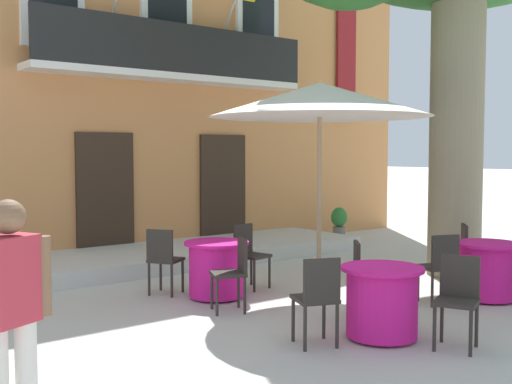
{
  "coord_description": "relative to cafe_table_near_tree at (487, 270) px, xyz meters",
  "views": [
    {
      "loc": [
        -5.66,
        -5.65,
        1.95
      ],
      "look_at": [
        0.6,
        2.35,
        1.3
      ],
      "focal_mm": 44.15,
      "sensor_mm": 36.0,
      "label": 1
    }
  ],
  "objects": [
    {
      "name": "building_facade",
      "position": [
        -1.3,
        8.06,
        3.36
      ],
      "size": [
        13.0,
        5.09,
        7.5
      ],
      "color": "#CC844C",
      "rests_on": "ground"
    },
    {
      "name": "cafe_table_middle",
      "position": [
        -2.75,
        2.28,
        0.0
      ],
      "size": [
        0.86,
        0.86,
        0.76
      ],
      "color": "#DB1984",
      "rests_on": "ground"
    },
    {
      "name": "ground_planter_right",
      "position": [
        2.27,
        4.94,
        0.03
      ],
      "size": [
        0.35,
        0.35,
        0.76
      ],
      "color": "slate",
      "rests_on": "ground"
    },
    {
      "name": "cafe_chair_middle_2",
      "position": [
        -2.99,
        1.56,
        0.14
      ],
      "size": [
        0.53,
        0.53,
        0.91
      ],
      "color": "#2D2823",
      "rests_on": "ground"
    },
    {
      "name": "entrance_step_platform",
      "position": [
        -1.31,
        5.04,
        -0.27
      ],
      "size": [
        6.46,
        2.08,
        0.25
      ],
      "primitive_type": "cube",
      "color": "silver",
      "rests_on": "ground"
    },
    {
      "name": "cafe_chair_middle_1",
      "position": [
        -3.23,
        2.87,
        0.14
      ],
      "size": [
        0.55,
        0.55,
        0.91
      ],
      "color": "#2D2823",
      "rests_on": "ground"
    },
    {
      "name": "cafe_chair_near_tree_1",
      "position": [
        0.5,
        0.56,
        0.14
      ],
      "size": [
        0.57,
        0.57,
        0.91
      ],
      "color": "#2D2823",
      "rests_on": "ground"
    },
    {
      "name": "cafe_table_near_tree",
      "position": [
        0.0,
        0.0,
        0.0
      ],
      "size": [
        0.86,
        0.86,
        0.76
      ],
      "color": "#DB1984",
      "rests_on": "ground"
    },
    {
      "name": "cafe_chair_front_1",
      "position": [
        -2.06,
        -0.95,
        0.14
      ],
      "size": [
        0.53,
        0.53,
        0.91
      ],
      "color": "#2D2823",
      "rests_on": "ground"
    },
    {
      "name": "cafe_chair_front_2",
      "position": [
        -2.0,
        0.32,
        0.14
      ],
      "size": [
        0.56,
        0.56,
        0.91
      ],
      "color": "#2D2823",
      "rests_on": "ground"
    },
    {
      "name": "cafe_chair_front_0",
      "position": [
        -3.16,
        -0.09,
        0.14
      ],
      "size": [
        0.52,
        0.52,
        0.91
      ],
      "color": "#2D2823",
      "rests_on": "ground"
    },
    {
      "name": "cafe_umbrella",
      "position": [
        -1.73,
        1.39,
        2.22
      ],
      "size": [
        2.9,
        2.9,
        2.85
      ],
      "color": "#997A56",
      "rests_on": "ground"
    },
    {
      "name": "cafe_table_front",
      "position": [
        -2.44,
        -0.3,
        0.0
      ],
      "size": [
        0.86,
        0.86,
        0.76
      ],
      "color": "#DB1984",
      "rests_on": "ground"
    },
    {
      "name": "cafe_chair_middle_0",
      "position": [
        -2.04,
        2.52,
        0.14
      ],
      "size": [
        0.48,
        0.48,
        0.91
      ],
      "color": "#2D2823",
      "rests_on": "ground"
    },
    {
      "name": "pedestrian_near_entrance",
      "position": [
        -6.26,
        -0.53,
        0.54
      ],
      "size": [
        0.53,
        0.34,
        1.65
      ],
      "color": "silver",
      "rests_on": "ground"
    },
    {
      "name": "cafe_chair_near_tree_2",
      "position": [
        -0.72,
        0.21,
        0.14
      ],
      "size": [
        0.52,
        0.52,
        0.91
      ],
      "color": "#2D2823",
      "rests_on": "ground"
    },
    {
      "name": "ground_plane",
      "position": [
        -1.79,
        1.08,
        -0.39
      ],
      "size": [
        120.0,
        120.0,
        0.0
      ],
      "primitive_type": "plane",
      "color": "beige"
    }
  ]
}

